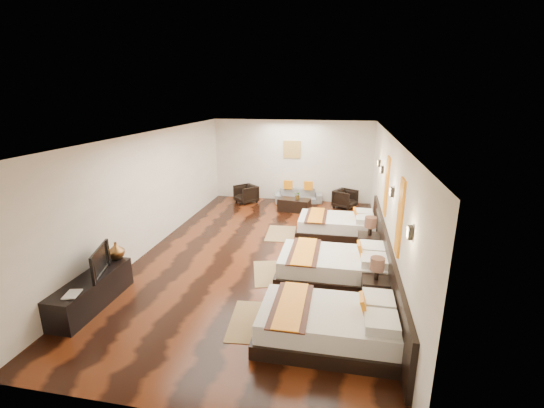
% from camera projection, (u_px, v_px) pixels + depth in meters
% --- Properties ---
extents(floor, '(5.50, 9.50, 0.01)m').
position_uv_depth(floor, '(263.00, 253.00, 8.90)').
color(floor, black).
rests_on(floor, ground).
extents(ceiling, '(5.50, 9.50, 0.01)m').
position_uv_depth(ceiling, '(262.00, 134.00, 8.10)').
color(ceiling, white).
rests_on(ceiling, floor).
extents(back_wall, '(5.50, 0.01, 2.80)m').
position_uv_depth(back_wall, '(292.00, 161.00, 12.96)').
color(back_wall, silver).
rests_on(back_wall, floor).
extents(left_wall, '(0.01, 9.50, 2.80)m').
position_uv_depth(left_wall, '(152.00, 191.00, 9.00)').
color(left_wall, silver).
rests_on(left_wall, floor).
extents(right_wall, '(0.01, 9.50, 2.80)m').
position_uv_depth(right_wall, '(388.00, 203.00, 7.99)').
color(right_wall, silver).
rests_on(right_wall, floor).
extents(headboard_panel, '(0.08, 6.60, 0.90)m').
position_uv_depth(headboard_panel, '(386.00, 259.00, 7.52)').
color(headboard_panel, black).
rests_on(headboard_panel, floor).
extents(bed_near, '(2.16, 1.36, 0.82)m').
position_uv_depth(bed_near, '(330.00, 325.00, 5.67)').
color(bed_near, black).
rests_on(bed_near, floor).
extents(bed_mid, '(2.23, 1.40, 0.85)m').
position_uv_depth(bed_mid, '(334.00, 266.00, 7.56)').
color(bed_mid, black).
rests_on(bed_mid, floor).
extents(bed_far, '(2.05, 1.29, 0.78)m').
position_uv_depth(bed_far, '(337.00, 226.00, 9.95)').
color(bed_far, black).
rests_on(bed_far, floor).
extents(nightstand_a, '(0.47, 0.47, 0.93)m').
position_uv_depth(nightstand_a, '(375.00, 289.00, 6.62)').
color(nightstand_a, black).
rests_on(nightstand_a, floor).
extents(nightstand_b, '(0.50, 0.50, 0.98)m').
position_uv_depth(nightstand_b, '(369.00, 243.00, 8.58)').
color(nightstand_b, black).
rests_on(nightstand_b, floor).
extents(jute_mat_near, '(0.86, 1.27, 0.01)m').
position_uv_depth(jute_mat_near, '(253.00, 321.00, 6.23)').
color(jute_mat_near, olive).
rests_on(jute_mat_near, floor).
extents(jute_mat_mid, '(1.03, 1.35, 0.01)m').
position_uv_depth(jute_mat_mid, '(272.00, 273.00, 7.89)').
color(jute_mat_mid, olive).
rests_on(jute_mat_mid, floor).
extents(jute_mat_far, '(0.83, 1.25, 0.01)m').
position_uv_depth(jute_mat_far, '(281.00, 233.00, 10.12)').
color(jute_mat_far, olive).
rests_on(jute_mat_far, floor).
extents(tv_console, '(0.50, 1.80, 0.55)m').
position_uv_depth(tv_console, '(92.00, 292.00, 6.62)').
color(tv_console, black).
rests_on(tv_console, floor).
extents(tv, '(0.37, 0.88, 0.51)m').
position_uv_depth(tv, '(95.00, 261.00, 6.59)').
color(tv, black).
rests_on(tv, tv_console).
extents(book, '(0.29, 0.34, 0.03)m').
position_uv_depth(book, '(65.00, 295.00, 5.97)').
color(book, black).
rests_on(book, tv_console).
extents(figurine, '(0.33, 0.33, 0.34)m').
position_uv_depth(figurine, '(116.00, 250.00, 7.27)').
color(figurine, brown).
rests_on(figurine, tv_console).
extents(sofa, '(1.69, 0.92, 0.47)m').
position_uv_depth(sofa, '(298.00, 196.00, 12.96)').
color(sofa, slate).
rests_on(sofa, floor).
extents(armchair_left, '(0.94, 0.94, 0.62)m').
position_uv_depth(armchair_left, '(246.00, 194.00, 12.92)').
color(armchair_left, black).
rests_on(armchair_left, floor).
extents(armchair_right, '(0.90, 0.89, 0.61)m').
position_uv_depth(armchair_right, '(345.00, 199.00, 12.36)').
color(armchair_right, black).
rests_on(armchair_right, floor).
extents(coffee_table, '(1.06, 0.64, 0.40)m').
position_uv_depth(coffee_table, '(294.00, 205.00, 12.03)').
color(coffee_table, black).
rests_on(coffee_table, floor).
extents(table_plant, '(0.27, 0.24, 0.25)m').
position_uv_depth(table_plant, '(298.00, 195.00, 11.91)').
color(table_plant, '#20581D').
rests_on(table_plant, coffee_table).
extents(orange_panel_a, '(0.04, 0.40, 1.30)m').
position_uv_depth(orange_panel_a, '(400.00, 218.00, 6.12)').
color(orange_panel_a, '#D86014').
rests_on(orange_panel_a, right_wall).
extents(orange_panel_b, '(0.04, 0.40, 1.30)m').
position_uv_depth(orange_panel_b, '(387.00, 186.00, 8.19)').
color(orange_panel_b, '#D86014').
rests_on(orange_panel_b, right_wall).
extents(sconce_near, '(0.07, 0.12, 0.18)m').
position_uv_depth(sconce_near, '(410.00, 232.00, 5.05)').
color(sconce_near, black).
rests_on(sconce_near, right_wall).
extents(sconce_mid, '(0.07, 0.12, 0.18)m').
position_uv_depth(sconce_mid, '(392.00, 192.00, 7.12)').
color(sconce_mid, black).
rests_on(sconce_mid, right_wall).
extents(sconce_far, '(0.07, 0.12, 0.18)m').
position_uv_depth(sconce_far, '(382.00, 170.00, 9.19)').
color(sconce_far, black).
rests_on(sconce_far, right_wall).
extents(sconce_lounge, '(0.07, 0.12, 0.18)m').
position_uv_depth(sconce_lounge, '(379.00, 163.00, 10.04)').
color(sconce_lounge, black).
rests_on(sconce_lounge, right_wall).
extents(gold_artwork, '(0.60, 0.04, 0.60)m').
position_uv_depth(gold_artwork, '(292.00, 149.00, 12.83)').
color(gold_artwork, '#AD873F').
rests_on(gold_artwork, back_wall).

